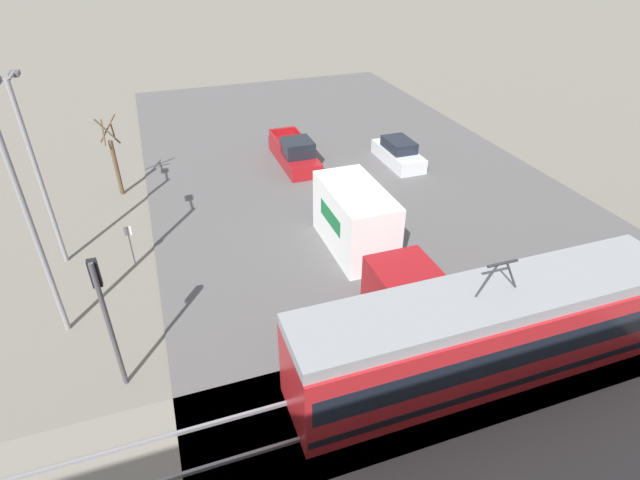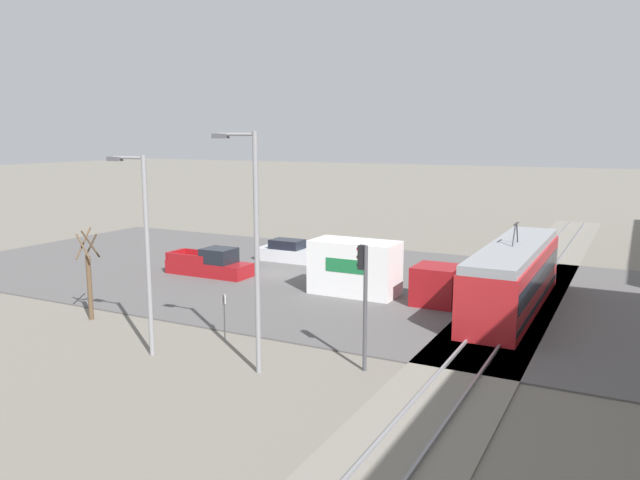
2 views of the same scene
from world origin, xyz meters
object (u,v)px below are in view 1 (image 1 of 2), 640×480
at_px(street_lamp_near_crossing, 26,207).
at_px(no_parking_sign, 130,242).
at_px(light_rail_tram, 486,333).
at_px(box_truck, 365,234).
at_px(sedan_car_0, 398,153).
at_px(street_tree, 115,160).
at_px(traffic_light_pole, 104,308).
at_px(street_lamp_mid_block, 36,164).
at_px(pickup_truck, 295,153).

bearing_deg(street_lamp_near_crossing, no_parking_sign, -128.10).
height_order(light_rail_tram, no_parking_sign, light_rail_tram).
height_order(box_truck, sedan_car_0, box_truck).
bearing_deg(no_parking_sign, street_tree, -86.55).
distance_m(light_rail_tram, no_parking_sign, 15.49).
bearing_deg(traffic_light_pole, street_lamp_mid_block, -74.15).
relative_size(light_rail_tram, street_tree, 2.94).
height_order(street_lamp_near_crossing, no_parking_sign, street_lamp_near_crossing).
bearing_deg(traffic_light_pole, sedan_car_0, -141.87).
height_order(street_lamp_near_crossing, street_lamp_mid_block, street_lamp_near_crossing).
distance_m(light_rail_tram, traffic_light_pole, 12.41).
distance_m(light_rail_tram, street_lamp_near_crossing, 16.07).
distance_m(light_rail_tram, pickup_truck, 19.27).
xyz_separation_m(box_truck, street_tree, (10.58, -11.02, 0.59)).
xyz_separation_m(street_tree, street_lamp_mid_block, (2.58, 6.16, 2.72)).
bearing_deg(pickup_truck, box_truck, 89.11).
bearing_deg(box_truck, pickup_truck, -90.89).
distance_m(pickup_truck, street_lamp_near_crossing, 18.16).
xyz_separation_m(box_truck, no_parking_sign, (10.10, -3.12, -0.23)).
relative_size(pickup_truck, street_lamp_mid_block, 0.69).
bearing_deg(street_lamp_mid_block, street_tree, -112.71).
relative_size(light_rail_tram, traffic_light_pole, 2.71).
distance_m(traffic_light_pole, street_lamp_near_crossing, 4.72).
relative_size(box_truck, sedan_car_0, 1.91).
xyz_separation_m(box_truck, sedan_car_0, (-6.60, -9.59, -0.79)).
bearing_deg(street_tree, no_parking_sign, 93.45).
distance_m(street_lamp_near_crossing, no_parking_sign, 5.88).
xyz_separation_m(pickup_truck, street_lamp_mid_block, (13.34, 6.83, 4.06)).
xyz_separation_m(pickup_truck, street_lamp_near_crossing, (12.92, 11.93, 4.54)).
bearing_deg(street_lamp_near_crossing, light_rail_tram, 152.26).
xyz_separation_m(sedan_car_0, street_lamp_near_crossing, (19.34, 9.83, 4.58)).
bearing_deg(light_rail_tram, street_lamp_near_crossing, -27.74).
bearing_deg(no_parking_sign, street_lamp_near_crossing, 51.90).
height_order(box_truck, pickup_truck, box_truck).
height_order(street_tree, street_lamp_mid_block, street_lamp_mid_block).
height_order(pickup_truck, street_lamp_near_crossing, street_lamp_near_crossing).
xyz_separation_m(sedan_car_0, street_lamp_mid_block, (19.76, 4.73, 4.11)).
bearing_deg(sedan_car_0, light_rail_tram, 72.27).
relative_size(light_rail_tram, street_lamp_mid_block, 1.62).
bearing_deg(box_truck, no_parking_sign, -17.19).
bearing_deg(street_lamp_near_crossing, pickup_truck, -137.28).
bearing_deg(pickup_truck, light_rail_tram, 92.81).
xyz_separation_m(sedan_car_0, street_tree, (17.18, -1.43, 1.38)).
bearing_deg(sedan_car_0, box_truck, 55.46).
height_order(light_rail_tram, street_lamp_near_crossing, street_lamp_near_crossing).
bearing_deg(sedan_car_0, street_tree, -4.76).
distance_m(traffic_light_pole, street_tree, 15.02).
distance_m(box_truck, street_tree, 15.29).
bearing_deg(sedan_car_0, street_lamp_near_crossing, 26.95).
xyz_separation_m(box_truck, street_lamp_near_crossing, (12.74, 0.24, 3.79)).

